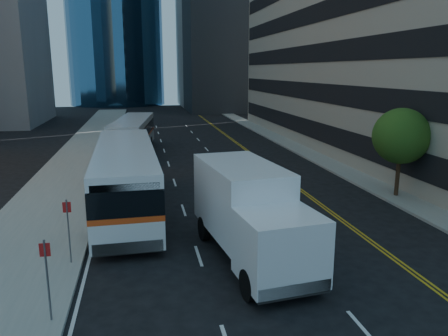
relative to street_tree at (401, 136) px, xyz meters
name	(u,v)px	position (x,y,z in m)	size (l,w,h in m)	color
ground	(298,270)	(-9.00, -8.00, -3.64)	(160.00, 160.00, 0.00)	black
sidewalk_west	(85,155)	(-19.50, 17.00, -3.57)	(5.00, 90.00, 0.15)	gray
sidewalk_east	(296,147)	(0.00, 17.00, -3.57)	(2.00, 90.00, 0.15)	gray
street_tree	(401,136)	(0.00, 0.00, 0.00)	(3.20, 3.20, 5.10)	#332114
bus_front	(126,176)	(-15.45, 0.52, -1.75)	(3.32, 13.48, 3.46)	white
bus_rear	(133,134)	(-15.25, 17.38, -1.95)	(4.06, 12.23, 3.09)	silver
box_truck	(250,212)	(-10.55, -6.64, -1.72)	(3.53, 7.88, 3.65)	white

